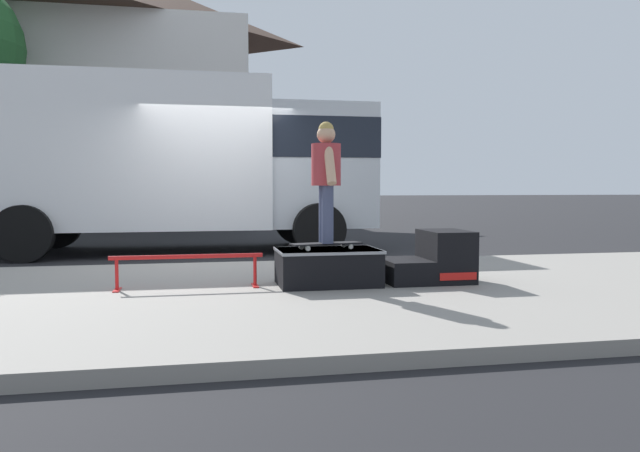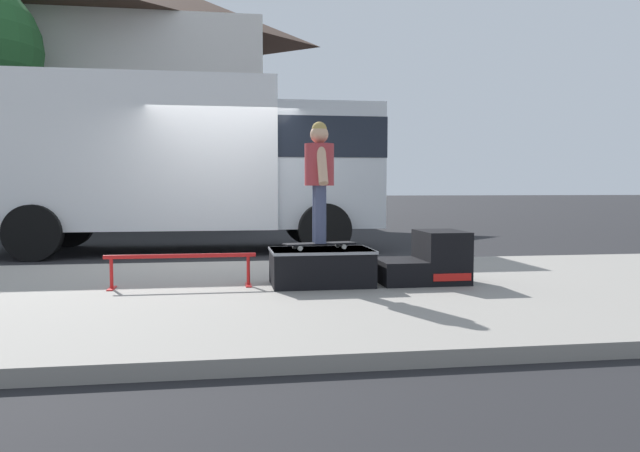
% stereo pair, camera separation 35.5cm
% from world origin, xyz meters
% --- Properties ---
extents(ground_plane, '(140.00, 140.00, 0.00)m').
position_xyz_m(ground_plane, '(0.00, 0.00, 0.00)').
color(ground_plane, black).
extents(sidewalk_slab, '(50.00, 5.00, 0.12)m').
position_xyz_m(sidewalk_slab, '(0.00, -3.00, 0.06)').
color(sidewalk_slab, gray).
rests_on(sidewalk_slab, ground).
extents(skate_box, '(1.09, 0.72, 0.39)m').
position_xyz_m(skate_box, '(1.02, -2.77, 0.33)').
color(skate_box, black).
rests_on(skate_box, sidewalk_slab).
extents(kicker_ramp, '(0.95, 0.69, 0.57)m').
position_xyz_m(kicker_ramp, '(2.22, -2.77, 0.36)').
color(kicker_ramp, black).
rests_on(kicker_ramp, sidewalk_slab).
extents(grind_rail, '(1.57, 0.28, 0.35)m').
position_xyz_m(grind_rail, '(-0.47, -2.69, 0.39)').
color(grind_rail, red).
rests_on(grind_rail, sidewalk_slab).
extents(skateboard, '(0.80, 0.36, 0.07)m').
position_xyz_m(skateboard, '(1.00, -2.77, 0.57)').
color(skateboard, black).
rests_on(skateboard, skate_box).
extents(skater_kid, '(0.31, 0.66, 1.29)m').
position_xyz_m(skater_kid, '(1.00, -2.77, 1.34)').
color(skater_kid, '#3F4766').
rests_on(skater_kid, skateboard).
extents(box_truck, '(6.91, 2.63, 3.05)m').
position_xyz_m(box_truck, '(-0.64, 2.20, 1.70)').
color(box_truck, white).
rests_on(box_truck, ground).
extents(house_behind, '(9.54, 8.23, 8.40)m').
position_xyz_m(house_behind, '(-3.39, 11.95, 4.24)').
color(house_behind, silver).
rests_on(house_behind, ground).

